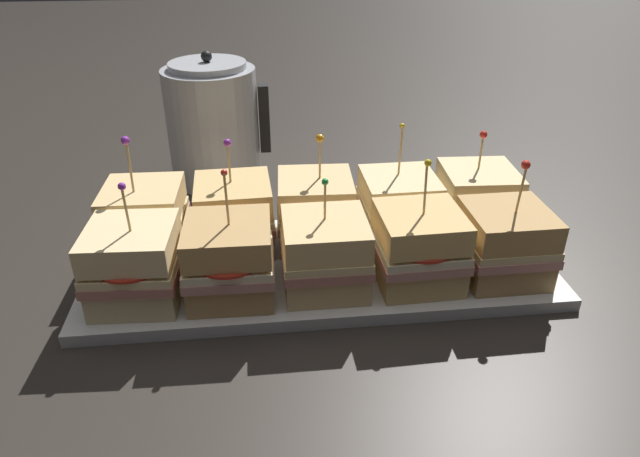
% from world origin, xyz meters
% --- Properties ---
extents(ground_plane, '(6.00, 6.00, 0.00)m').
position_xyz_m(ground_plane, '(0.00, 0.00, 0.00)').
color(ground_plane, '#2D2823').
extents(serving_platter, '(0.67, 0.27, 0.02)m').
position_xyz_m(serving_platter, '(0.00, 0.00, 0.01)').
color(serving_platter, silver).
rests_on(serving_platter, ground_plane).
extents(sandwich_front_far_left, '(0.12, 0.12, 0.17)m').
position_xyz_m(sandwich_front_far_left, '(-0.25, -0.06, 0.07)').
color(sandwich_front_far_left, beige).
rests_on(sandwich_front_far_left, serving_platter).
extents(sandwich_front_left, '(0.12, 0.12, 0.18)m').
position_xyz_m(sandwich_front_left, '(-0.13, -0.06, 0.07)').
color(sandwich_front_left, tan).
rests_on(sandwich_front_left, serving_platter).
extents(sandwich_front_center, '(0.12, 0.12, 0.16)m').
position_xyz_m(sandwich_front_center, '(0.00, -0.06, 0.07)').
color(sandwich_front_center, '#DBB77A').
rests_on(sandwich_front_center, serving_platter).
extents(sandwich_front_right, '(0.12, 0.12, 0.18)m').
position_xyz_m(sandwich_front_right, '(0.13, -0.06, 0.07)').
color(sandwich_front_right, tan).
rests_on(sandwich_front_right, serving_platter).
extents(sandwich_front_far_right, '(0.12, 0.12, 0.18)m').
position_xyz_m(sandwich_front_far_right, '(0.25, -0.06, 0.07)').
color(sandwich_front_far_right, tan).
rests_on(sandwich_front_far_right, serving_platter).
extents(sandwich_back_far_left, '(0.12, 0.12, 0.19)m').
position_xyz_m(sandwich_back_far_left, '(-0.25, 0.06, 0.07)').
color(sandwich_back_far_left, '#DBB77A').
rests_on(sandwich_back_far_left, serving_platter).
extents(sandwich_back_left, '(0.12, 0.12, 0.17)m').
position_xyz_m(sandwich_back_left, '(-0.12, 0.06, 0.07)').
color(sandwich_back_left, tan).
rests_on(sandwich_back_left, serving_platter).
extents(sandwich_back_center, '(0.12, 0.12, 0.17)m').
position_xyz_m(sandwich_back_center, '(-0.00, 0.06, 0.07)').
color(sandwich_back_center, '#DBB77A').
rests_on(sandwich_back_center, serving_platter).
extents(sandwich_back_right, '(0.12, 0.12, 0.18)m').
position_xyz_m(sandwich_back_right, '(0.13, 0.07, 0.07)').
color(sandwich_back_right, beige).
rests_on(sandwich_back_right, serving_platter).
extents(sandwich_back_far_right, '(0.12, 0.12, 0.17)m').
position_xyz_m(sandwich_back_far_right, '(0.26, 0.07, 0.07)').
color(sandwich_back_far_right, beige).
rests_on(sandwich_back_far_right, serving_platter).
extents(kettle_steel, '(0.19, 0.17, 0.25)m').
position_xyz_m(kettle_steel, '(-0.17, 0.36, 0.11)').
color(kettle_steel, '#B7BABF').
rests_on(kettle_steel, ground_plane).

